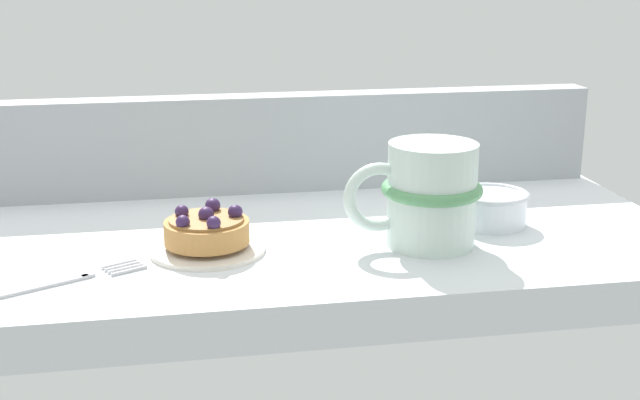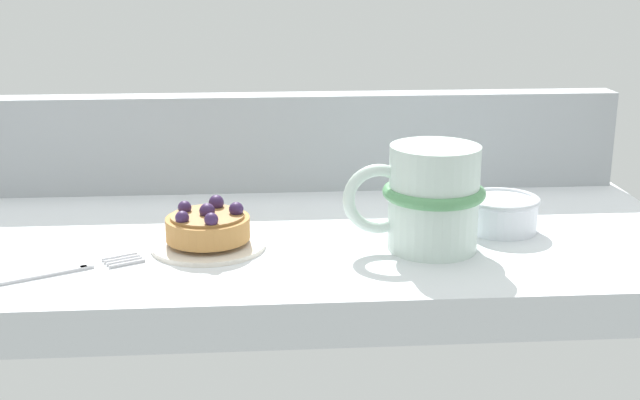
{
  "view_description": "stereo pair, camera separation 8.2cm",
  "coord_description": "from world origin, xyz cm",
  "px_view_note": "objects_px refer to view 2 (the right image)",
  "views": [
    {
      "loc": [
        -10.21,
        -83.18,
        28.24
      ],
      "look_at": [
        3.9,
        -5.37,
        4.97
      ],
      "focal_mm": 47.42,
      "sensor_mm": 36.0,
      "label": 1
    },
    {
      "loc": [
        -2.04,
        -84.23,
        28.24
      ],
      "look_at": [
        3.9,
        -5.37,
        4.97
      ],
      "focal_mm": 47.42,
      "sensor_mm": 36.0,
      "label": 2
    }
  ],
  "objects_px": {
    "raspberry_tart": "(208,225)",
    "dessert_fork": "(60,270)",
    "dessert_plate": "(208,243)",
    "coffee_mug": "(430,197)",
    "sugar_bowl": "(501,212)"
  },
  "relations": [
    {
      "from": "dessert_fork",
      "to": "sugar_bowl",
      "type": "distance_m",
      "value": 0.45
    },
    {
      "from": "dessert_fork",
      "to": "sugar_bowl",
      "type": "bearing_deg",
      "value": 12.05
    },
    {
      "from": "dessert_plate",
      "to": "coffee_mug",
      "type": "xyz_separation_m",
      "value": [
        0.22,
        -0.02,
        0.05
      ]
    },
    {
      "from": "dessert_plate",
      "to": "sugar_bowl",
      "type": "distance_m",
      "value": 0.31
    },
    {
      "from": "dessert_plate",
      "to": "sugar_bowl",
      "type": "relative_size",
      "value": 1.43
    },
    {
      "from": "raspberry_tart",
      "to": "dessert_fork",
      "type": "distance_m",
      "value": 0.15
    },
    {
      "from": "raspberry_tart",
      "to": "coffee_mug",
      "type": "height_order",
      "value": "coffee_mug"
    },
    {
      "from": "raspberry_tart",
      "to": "sugar_bowl",
      "type": "xyz_separation_m",
      "value": [
        0.3,
        0.03,
        -0.0
      ]
    },
    {
      "from": "sugar_bowl",
      "to": "dessert_fork",
      "type": "bearing_deg",
      "value": -167.95
    },
    {
      "from": "coffee_mug",
      "to": "sugar_bowl",
      "type": "bearing_deg",
      "value": 30.39
    },
    {
      "from": "dessert_fork",
      "to": "coffee_mug",
      "type": "bearing_deg",
      "value": 6.87
    },
    {
      "from": "dessert_plate",
      "to": "raspberry_tart",
      "type": "distance_m",
      "value": 0.02
    },
    {
      "from": "dessert_plate",
      "to": "coffee_mug",
      "type": "height_order",
      "value": "coffee_mug"
    },
    {
      "from": "raspberry_tart",
      "to": "dessert_fork",
      "type": "bearing_deg",
      "value": -155.06
    },
    {
      "from": "raspberry_tart",
      "to": "coffee_mug",
      "type": "relative_size",
      "value": 0.6
    }
  ]
}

